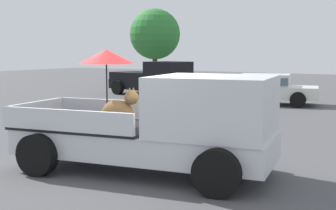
{
  "coord_description": "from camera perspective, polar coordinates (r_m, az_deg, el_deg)",
  "views": [
    {
      "loc": [
        5.09,
        -7.04,
        2.35
      ],
      "look_at": [
        -0.57,
        1.77,
        1.1
      ],
      "focal_mm": 48.65,
      "sensor_mm": 36.0,
      "label": 1
    }
  ],
  "objects": [
    {
      "name": "tree_by_lot",
      "position": [
        30.32,
        -1.66,
        8.85
      ],
      "size": [
        3.34,
        3.34,
        5.12
      ],
      "color": "brown",
      "rests_on": "ground"
    },
    {
      "name": "pickup_truck_main",
      "position": [
        8.62,
        -0.32,
        -2.45
      ],
      "size": [
        5.31,
        3.02,
        2.38
      ],
      "rotation": [
        0.0,
        0.0,
        0.19
      ],
      "color": "black",
      "rests_on": "ground"
    },
    {
      "name": "pickup_truck_red",
      "position": [
        24.08,
        -1.75,
        3.29
      ],
      "size": [
        5.02,
        2.73,
        1.8
      ],
      "rotation": [
        0.0,
        0.0,
        -0.15
      ],
      "color": "black",
      "rests_on": "ground"
    },
    {
      "name": "ground_plane",
      "position": [
        9.0,
        -3.09,
        -8.34
      ],
      "size": [
        80.0,
        80.0,
        0.0
      ],
      "primitive_type": "plane",
      "color": "#4C4C4F"
    },
    {
      "name": "parked_sedan_near",
      "position": [
        20.52,
        12.21,
        2.16
      ],
      "size": [
        4.61,
        2.8,
        1.33
      ],
      "rotation": [
        0.0,
        0.0,
        0.26
      ],
      "color": "black",
      "rests_on": "ground"
    }
  ]
}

